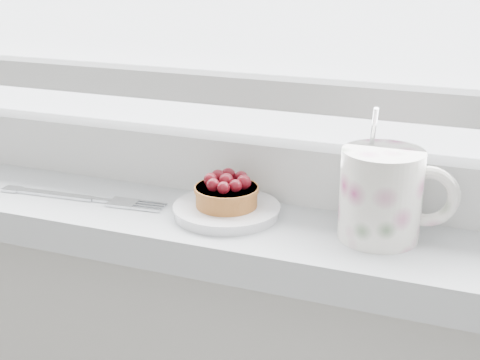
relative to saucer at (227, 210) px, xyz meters
The scene contains 4 objects.
saucer is the anchor object (origin of this frame).
raspberry_tart 0.02m from the saucer, 91.00° to the left, with size 0.07×0.07×0.04m.
floral_mug 0.18m from the saucer, ahead, with size 0.13×0.10×0.14m.
fork 0.19m from the saucer, behind, with size 0.22×0.04×0.00m.
Camera 1 is at (0.25, 1.23, 1.24)m, focal length 50.00 mm.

